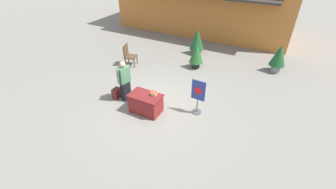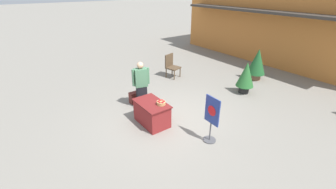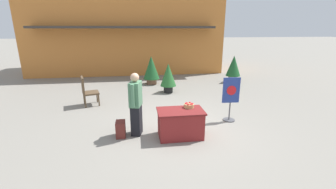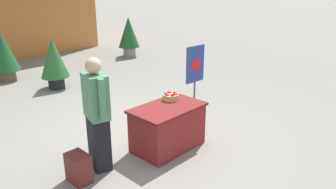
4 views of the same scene
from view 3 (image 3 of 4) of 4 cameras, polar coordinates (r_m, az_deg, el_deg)
name	(u,v)px [view 3 (image 3 of 4)]	position (r m, az deg, el deg)	size (l,w,h in m)	color
ground_plane	(179,127)	(6.57, 2.89, -8.16)	(120.00, 120.00, 0.00)	gray
storefront_building	(127,36)	(15.63, -10.28, 14.48)	(11.59, 5.56, 4.48)	#C67533
display_table	(180,123)	(5.88, 3.16, -7.34)	(1.19, 0.73, 0.73)	maroon
apple_basket	(189,105)	(5.94, 5.35, -2.74)	(0.27, 0.27, 0.13)	tan
person_visitor	(136,104)	(5.88, -8.17, -2.42)	(0.36, 0.59, 1.67)	black
backpack	(121,129)	(6.05, -11.92, -8.59)	(0.24, 0.34, 0.42)	maroon
poster_board	(231,98)	(7.00, 15.61, -0.92)	(0.52, 0.36, 1.35)	#4C4C51
patio_chair	(87,90)	(8.64, -19.84, 1.09)	(0.68, 0.68, 1.08)	brown
potted_plant_far_left	(233,67)	(12.14, 16.30, 6.69)	(0.74, 0.74, 1.39)	gray
potted_plant_near_right	(151,69)	(11.30, -4.25, 6.56)	(0.81, 0.81, 1.42)	brown
potted_plant_far_right	(168,76)	(9.78, 0.07, 4.70)	(0.70, 0.70, 1.28)	black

